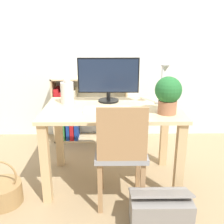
% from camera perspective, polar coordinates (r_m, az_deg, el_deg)
% --- Properties ---
extents(ground_plane, '(10.00, 10.00, 0.00)m').
position_cam_1_polar(ground_plane, '(2.57, 0.03, -14.60)').
color(ground_plane, '#997F5B').
extents(wall_back, '(8.00, 0.05, 2.60)m').
position_cam_1_polar(wall_back, '(3.32, -0.24, 16.56)').
color(wall_back, silver).
rests_on(wall_back, ground_plane).
extents(desk, '(1.18, 0.72, 0.72)m').
position_cam_1_polar(desk, '(2.31, 0.03, -2.37)').
color(desk, '#D8BC8C').
rests_on(desk, ground_plane).
extents(monitor, '(0.56, 0.19, 0.40)m').
position_cam_1_polar(monitor, '(2.41, -0.78, 7.52)').
color(monitor, black).
rests_on(monitor, desk).
extents(keyboard, '(0.40, 0.15, 0.02)m').
position_cam_1_polar(keyboard, '(2.19, -0.87, 0.57)').
color(keyboard, silver).
rests_on(keyboard, desk).
extents(vase, '(0.12, 0.12, 0.25)m').
position_cam_1_polar(vase, '(2.40, -9.73, 4.36)').
color(vase, silver).
rests_on(vase, desk).
extents(desk_lamp, '(0.10, 0.19, 0.37)m').
position_cam_1_polar(desk_lamp, '(2.32, 11.09, 6.73)').
color(desk_lamp, '#B7B7BC').
rests_on(desk_lamp, desk).
extents(potted_plant, '(0.21, 0.21, 0.30)m').
position_cam_1_polar(potted_plant, '(2.11, 12.12, 3.97)').
color(potted_plant, '#9E6647').
rests_on(potted_plant, desk).
extents(chair, '(0.40, 0.40, 0.87)m').
position_cam_1_polar(chair, '(2.03, 1.99, -8.41)').
color(chair, gray).
rests_on(chair, ground_plane).
extents(bookshelf, '(0.91, 0.28, 0.81)m').
position_cam_1_polar(bookshelf, '(3.32, -7.60, 0.16)').
color(bookshelf, '#D8BC8C').
rests_on(bookshelf, ground_plane).
extents(basket, '(0.31, 0.31, 0.39)m').
position_cam_1_polar(basket, '(2.41, -22.70, -15.79)').
color(basket, '#997547').
rests_on(basket, ground_plane).
extents(storage_box, '(0.44, 0.29, 0.30)m').
position_cam_1_polar(storage_box, '(2.04, 10.46, -20.39)').
color(storage_box, gray).
rests_on(storage_box, ground_plane).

